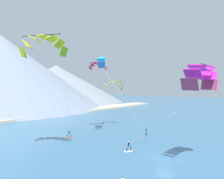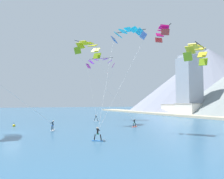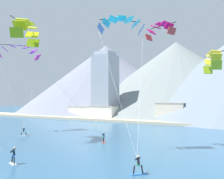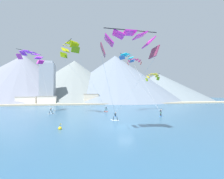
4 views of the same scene
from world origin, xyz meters
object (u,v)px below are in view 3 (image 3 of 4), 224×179
at_px(kitesurfer_far_left, 25,134).
at_px(parafoil_kite_near_trail, 27,30).
at_px(kitesurfer_mid_center, 13,158).
at_px(parafoil_kite_distant_low_drift, 160,29).
at_px(kitesurfer_near_lead, 140,168).
at_px(parafoil_kite_distant_high_outer, 213,59).
at_px(parafoil_kite_near_lead, 121,24).
at_px(parafoil_kite_far_left, 19,50).
at_px(kitesurfer_near_trail, 104,139).

height_order(kitesurfer_far_left, parafoil_kite_near_trail, parafoil_kite_near_trail).
relative_size(kitesurfer_mid_center, parafoil_kite_distant_low_drift, 0.38).
relative_size(kitesurfer_near_lead, kitesurfer_far_left, 1.07).
bearing_deg(parafoil_kite_distant_high_outer, parafoil_kite_near_lead, -155.67).
bearing_deg(parafoil_kite_distant_high_outer, parafoil_kite_near_trail, -166.32).
height_order(parafoil_kite_far_left, parafoil_kite_distant_high_outer, parafoil_kite_far_left).
bearing_deg(parafoil_kite_near_trail, parafoil_kite_near_lead, 6.26).
relative_size(parafoil_kite_near_trail, parafoil_kite_far_left, 1.05).
height_order(kitesurfer_mid_center, parafoil_kite_near_trail, parafoil_kite_near_trail).
bearing_deg(parafoil_kite_distant_high_outer, kitesurfer_near_trail, -179.40).
relative_size(kitesurfer_mid_center, parafoil_kite_near_lead, 0.11).
bearing_deg(kitesurfer_near_lead, kitesurfer_near_trail, 134.55).
distance_m(kitesurfer_near_trail, parafoil_kite_far_left, 27.38).
relative_size(parafoil_kite_near_lead, parafoil_kite_near_trail, 0.90).
bearing_deg(parafoil_kite_distant_high_outer, kitesurfer_near_lead, -108.35).
height_order(kitesurfer_near_lead, parafoil_kite_distant_high_outer, parafoil_kite_distant_high_outer).
relative_size(parafoil_kite_distant_high_outer, parafoil_kite_distant_low_drift, 1.13).
bearing_deg(kitesurfer_far_left, kitesurfer_near_lead, -19.80).
bearing_deg(parafoil_kite_distant_low_drift, parafoil_kite_near_trail, -163.33).
bearing_deg(parafoil_kite_far_left, kitesurfer_mid_center, -38.68).
bearing_deg(kitesurfer_near_trail, kitesurfer_mid_center, -92.66).
bearing_deg(parafoil_kite_far_left, parafoil_kite_near_trail, -33.35).
bearing_deg(parafoil_kite_far_left, kitesurfer_near_lead, -21.57).
distance_m(kitesurfer_near_lead, parafoil_kite_near_lead, 18.67).
height_order(parafoil_kite_near_lead, parafoil_kite_near_trail, parafoil_kite_near_trail).
xyz_separation_m(parafoil_kite_near_trail, parafoil_kite_far_left, (-11.45, 7.53, -0.73)).
xyz_separation_m(kitesurfer_far_left, parafoil_kite_near_lead, (21.17, -2.25, 15.94)).
distance_m(kitesurfer_far_left, parafoil_kite_near_lead, 26.59).
height_order(kitesurfer_mid_center, parafoil_kite_distant_high_outer, parafoil_kite_distant_high_outer).
relative_size(kitesurfer_mid_center, parafoil_kite_near_trail, 0.10).
bearing_deg(kitesurfer_near_trail, parafoil_kite_distant_high_outer, 0.60).
distance_m(kitesurfer_mid_center, parafoil_kite_distant_high_outer, 25.55).
bearing_deg(parafoil_kite_far_left, kitesurfer_near_trail, -3.28).
bearing_deg(kitesurfer_mid_center, kitesurfer_near_lead, 15.76).
xyz_separation_m(kitesurfer_near_trail, parafoil_kite_distant_low_drift, (9.41, -0.33, 15.77)).
bearing_deg(kitesurfer_far_left, parafoil_kite_far_left, 151.37).
bearing_deg(kitesurfer_far_left, kitesurfer_near_trail, 8.29).
bearing_deg(parafoil_kite_near_lead, parafoil_kite_distant_high_outer, 24.33).
relative_size(kitesurfer_near_lead, parafoil_kite_distant_low_drift, 0.37).
xyz_separation_m(kitesurfer_near_trail, kitesurfer_far_left, (-15.49, -2.26, 0.02)).
bearing_deg(kitesurfer_mid_center, parafoil_kite_far_left, 141.32).
height_order(kitesurfer_near_trail, parafoil_kite_distant_high_outer, parafoil_kite_distant_high_outer).
bearing_deg(parafoil_kite_near_lead, parafoil_kite_far_left, 168.20).
bearing_deg(kitesurfer_near_lead, parafoil_kite_near_trail, 165.36).
relative_size(kitesurfer_near_trail, parafoil_kite_far_left, 0.10).
bearing_deg(parafoil_kite_distant_low_drift, kitesurfer_far_left, -175.57).
bearing_deg(parafoil_kite_near_trail, parafoil_kite_distant_low_drift, 16.67).
distance_m(kitesurfer_near_lead, kitesurfer_near_trail, 17.02).
xyz_separation_m(parafoil_kite_near_lead, parafoil_kite_near_trail, (-16.15, -1.77, 1.12)).
distance_m(kitesurfer_mid_center, parafoil_kite_far_left, 31.63).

